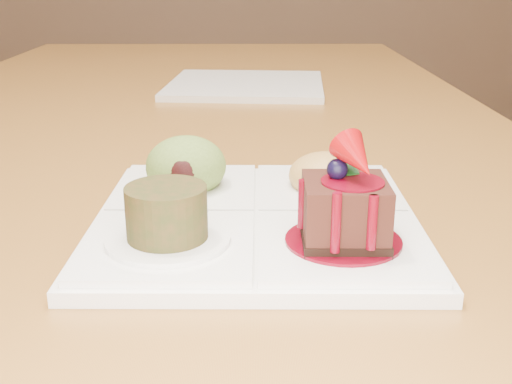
{
  "coord_description": "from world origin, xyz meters",
  "views": [
    {
      "loc": [
        0.11,
        -1.05,
        0.97
      ],
      "look_at": [
        0.11,
        -0.52,
        0.79
      ],
      "focal_mm": 45.0,
      "sensor_mm": 36.0,
      "label": 1
    }
  ],
  "objects": [
    {
      "name": "sampler_plate",
      "position": [
        0.11,
        -0.51,
        0.77
      ],
      "size": [
        0.29,
        0.29,
        0.11
      ],
      "rotation": [
        0.0,
        0.0,
        -0.01
      ],
      "color": "white",
      "rests_on": "dining_table"
    },
    {
      "name": "second_plate",
      "position": [
        0.1,
        0.17,
        0.76
      ],
      "size": [
        0.31,
        0.31,
        0.01
      ],
      "primitive_type": "cube",
      "rotation": [
        0.0,
        0.0,
        -0.08
      ],
      "color": "white",
      "rests_on": "dining_table"
    },
    {
      "name": "dining_table",
      "position": [
        0.0,
        0.0,
        0.68
      ],
      "size": [
        1.0,
        1.8,
        0.75
      ],
      "color": "brown",
      "rests_on": "ground"
    }
  ]
}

